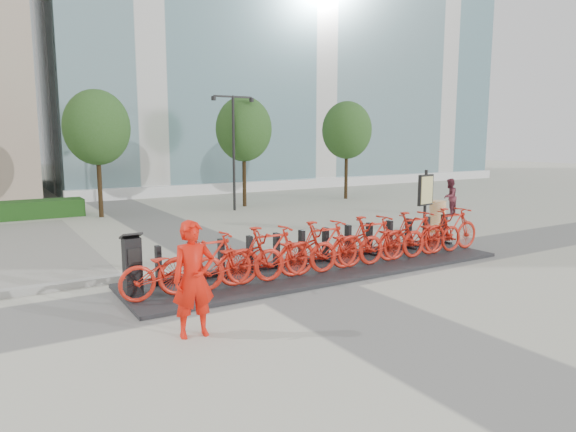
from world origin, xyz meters
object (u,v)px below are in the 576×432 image
bike_0 (172,269)px  kiosk (132,265)px  construction_barrel (437,216)px  worker_red (194,279)px  map_sign (426,193)px  pedestrian (450,197)px

bike_0 → kiosk: size_ratio=1.65×
kiosk → construction_barrel: kiosk is taller
worker_red → construction_barrel: 11.53m
construction_barrel → kiosk: bearing=-168.9°
bike_0 → worker_red: size_ratio=1.11×
kiosk → map_sign: size_ratio=0.59×
pedestrian → map_sign: bearing=14.4°
pedestrian → construction_barrel: (-3.42, -2.48, -0.23)m
worker_red → map_sign: (9.40, 4.08, 0.50)m
map_sign → construction_barrel: bearing=14.3°
bike_0 → construction_barrel: size_ratio=1.98×
map_sign → worker_red: bearing=-166.6°
kiosk → worker_red: bearing=-84.7°
bike_0 → pedestrian: bearing=-69.5°
bike_0 → map_sign: size_ratio=0.97×
construction_barrel → map_sign: 1.57m
kiosk → pedestrian: pedestrian is taller
bike_0 → worker_red: bearing=171.1°
map_sign → kiosk: bearing=179.4°
worker_red → pedestrian: bearing=32.7°
kiosk → worker_red: size_ratio=0.68×
pedestrian → map_sign: map_sign is taller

